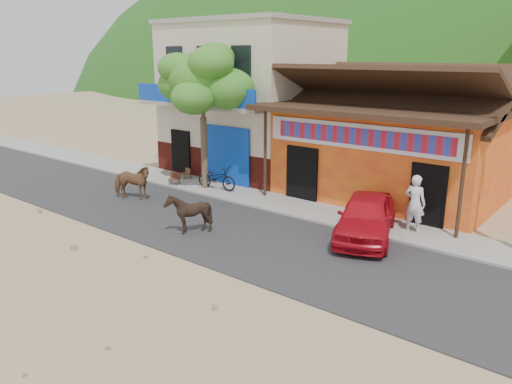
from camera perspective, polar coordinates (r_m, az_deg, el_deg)
ground at (r=14.68m, az=-8.94°, el=-7.41°), size 120.00×120.00×0.00m
road at (r=16.32m, az=-2.43°, el=-4.75°), size 60.00×5.00×0.04m
sidewalk at (r=18.93m, az=4.59°, el=-1.77°), size 60.00×2.00×0.12m
dance_club at (r=20.99m, az=15.47°, el=4.34°), size 8.00×6.00×3.60m
cafe_building at (r=24.68m, az=-0.58°, el=10.48°), size 7.00×6.00×7.00m
tree at (r=21.02m, az=-6.05°, el=8.47°), size 3.00×3.00×6.00m
cow_tan at (r=20.44m, az=-14.01°, el=1.10°), size 1.82×1.45×1.40m
cow_dark at (r=16.25m, az=-7.73°, el=-2.40°), size 1.44×1.34×1.34m
red_car at (r=16.06m, az=12.46°, el=-2.74°), size 2.96×4.42×1.40m
scooter at (r=21.12m, az=-4.53°, el=1.64°), size 1.97×0.90×1.00m
pedestrian at (r=16.76m, az=17.70°, el=-1.22°), size 0.69×0.45×1.87m
cafe_chair_left at (r=23.20m, az=-8.12°, el=2.60°), size 0.47×0.47×0.85m
cafe_chair_right at (r=22.13m, az=-9.35°, el=2.05°), size 0.61×0.61×0.94m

